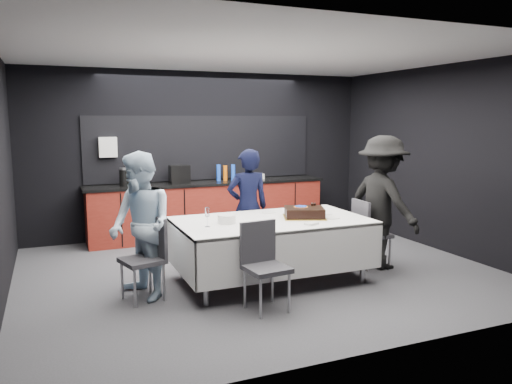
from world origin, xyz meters
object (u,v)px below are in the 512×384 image
cake_assembly (304,213)px  champagne_flute (207,213)px  person_left (141,226)px  chair_left (149,252)px  person_center (248,207)px  person_right (382,202)px  party_table (272,230)px  chair_right (367,229)px  plate_stack (227,219)px  chair_near (263,259)px

cake_assembly → champagne_flute: champagne_flute is taller
person_left → chair_left: bearing=34.5°
champagne_flute → chair_left: 0.78m
champagne_flute → person_center: 1.25m
champagne_flute → person_right: 2.47m
person_center → person_right: (1.61, -0.83, 0.09)m
party_table → champagne_flute: champagne_flute is taller
party_table → chair_right: (1.43, 0.02, -0.11)m
chair_right → person_center: 1.64m
champagne_flute → chair_right: (2.28, 0.13, -0.40)m
person_center → person_right: person_right is taller
chair_right → person_center: person_center is taller
party_table → plate_stack: size_ratio=10.90×
person_left → person_right: person_right is taller
champagne_flute → chair_near: bearing=-59.4°
cake_assembly → champagne_flute: 1.28m
plate_stack → party_table: bearing=0.2°
plate_stack → chair_right: (2.01, 0.02, -0.30)m
party_table → chair_near: (-0.46, -0.78, -0.11)m
chair_near → person_right: person_right is taller
party_table → person_left: 1.60m
champagne_flute → chair_left: champagne_flute is taller
party_table → champagne_flute: 0.91m
champagne_flute → chair_right: 2.32m
party_table → cake_assembly: 0.47m
person_left → person_right: size_ratio=0.93×
chair_left → person_center: person_center is taller
chair_right → party_table: bearing=-179.2°
person_center → person_left: bearing=29.9°
cake_assembly → person_left: (-2.00, 0.07, -0.02)m
person_left → person_right: bearing=70.3°
cake_assembly → chair_near: bearing=-140.5°
person_left → champagne_flute: bearing=62.0°
plate_stack → chair_near: 0.84m
chair_right → person_center: (-1.43, 0.77, 0.26)m
chair_right → chair_near: (-1.88, -0.80, 0.00)m
person_right → chair_right: bearing=63.1°
chair_near → person_center: size_ratio=0.58×
party_table → person_right: (1.61, -0.04, 0.25)m
party_table → person_right: person_right is taller
party_table → person_right: size_ratio=1.30×
cake_assembly → chair_right: size_ratio=0.68×
champagne_flute → person_right: bearing=1.6°
chair_right → plate_stack: bearing=-179.4°
cake_assembly → person_center: 0.95m
chair_left → person_right: (3.13, 0.00, 0.36)m
chair_left → chair_right: (2.94, 0.06, 0.00)m
party_table → chair_right: 1.43m
cake_assembly → person_center: (-0.42, 0.85, -0.04)m
cake_assembly → chair_near: cake_assembly is taller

